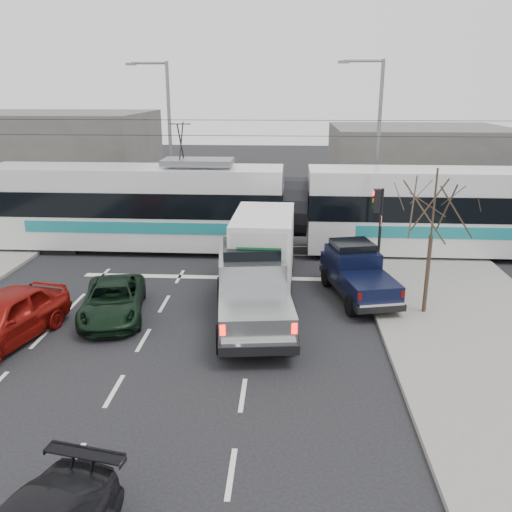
# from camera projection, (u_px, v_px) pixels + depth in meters

# --- Properties ---
(ground) EXTENTS (120.00, 120.00, 0.00)m
(ground) POSITION_uv_depth(u_px,v_px,m) (197.00, 341.00, 17.01)
(ground) COLOR black
(ground) RESTS_ON ground
(sidewalk_right) EXTENTS (6.00, 60.00, 0.15)m
(sidewalk_right) POSITION_uv_depth(u_px,v_px,m) (489.00, 347.00, 16.49)
(sidewalk_right) COLOR gray
(sidewalk_right) RESTS_ON ground
(rails) EXTENTS (60.00, 1.60, 0.03)m
(rails) POSITION_uv_depth(u_px,v_px,m) (230.00, 250.00, 26.53)
(rails) COLOR #33302D
(rails) RESTS_ON ground
(building_left) EXTENTS (14.00, 10.00, 6.00)m
(building_left) POSITION_uv_depth(u_px,v_px,m) (48.00, 156.00, 37.84)
(building_left) COLOR #65605B
(building_left) RESTS_ON ground
(building_right) EXTENTS (12.00, 10.00, 5.00)m
(building_right) POSITION_uv_depth(u_px,v_px,m) (418.00, 163.00, 38.46)
(building_right) COLOR #65605B
(building_right) RESTS_ON ground
(bare_tree) EXTENTS (2.40, 2.40, 5.00)m
(bare_tree) POSITION_uv_depth(u_px,v_px,m) (434.00, 209.00, 17.84)
(bare_tree) COLOR #47382B
(bare_tree) RESTS_ON ground
(traffic_signal) EXTENTS (0.44, 0.44, 3.60)m
(traffic_signal) POSITION_uv_depth(u_px,v_px,m) (378.00, 213.00, 22.02)
(traffic_signal) COLOR black
(traffic_signal) RESTS_ON ground
(street_lamp_near) EXTENTS (2.38, 0.25, 9.00)m
(street_lamp_near) POSITION_uv_depth(u_px,v_px,m) (375.00, 137.00, 28.41)
(street_lamp_near) COLOR slate
(street_lamp_near) RESTS_ON ground
(street_lamp_far) EXTENTS (2.38, 0.25, 9.00)m
(street_lamp_far) POSITION_uv_depth(u_px,v_px,m) (167.00, 133.00, 30.95)
(street_lamp_far) COLOR slate
(street_lamp_far) RESTS_ON ground
(catenary) EXTENTS (60.00, 0.20, 7.00)m
(catenary) POSITION_uv_depth(u_px,v_px,m) (229.00, 171.00, 25.37)
(catenary) COLOR black
(catenary) RESTS_ON ground
(tram) EXTENTS (29.50, 3.20, 6.02)m
(tram) POSITION_uv_depth(u_px,v_px,m) (294.00, 208.00, 25.68)
(tram) COLOR silver
(tram) RESTS_ON ground
(silver_pickup) EXTENTS (3.03, 6.89, 2.42)m
(silver_pickup) POSITION_uv_depth(u_px,v_px,m) (252.00, 285.00, 18.39)
(silver_pickup) COLOR black
(silver_pickup) RESTS_ON ground
(box_truck) EXTENTS (2.35, 6.38, 3.16)m
(box_truck) POSITION_uv_depth(u_px,v_px,m) (264.00, 251.00, 21.00)
(box_truck) COLOR black
(box_truck) RESTS_ON ground
(navy_pickup) EXTENTS (2.70, 4.96, 1.98)m
(navy_pickup) POSITION_uv_depth(u_px,v_px,m) (357.00, 272.00, 20.45)
(navy_pickup) COLOR black
(navy_pickup) RESTS_ON ground
(green_car) EXTENTS (2.86, 4.70, 1.22)m
(green_car) POSITION_uv_depth(u_px,v_px,m) (113.00, 300.00, 18.68)
(green_car) COLOR black
(green_car) RESTS_ON ground
(red_car) EXTENTS (3.01, 5.16, 1.65)m
(red_car) POSITION_uv_depth(u_px,v_px,m) (3.00, 318.00, 16.69)
(red_car) COLOR maroon
(red_car) RESTS_ON ground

